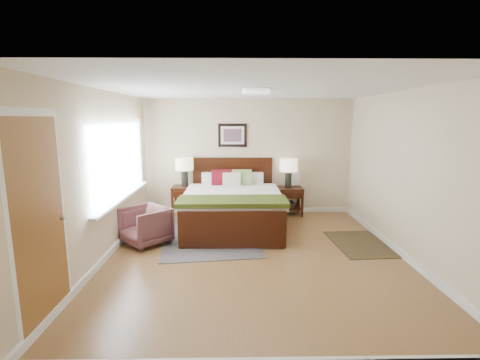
{
  "coord_description": "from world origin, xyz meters",
  "views": [
    {
      "loc": [
        -0.32,
        -5.07,
        2.08
      ],
      "look_at": [
        -0.22,
        0.72,
        1.05
      ],
      "focal_mm": 26.0,
      "sensor_mm": 36.0,
      "label": 1
    }
  ],
  "objects": [
    {
      "name": "ceiling",
      "position": [
        0.0,
        0.0,
        2.5
      ],
      "size": [
        4.5,
        5.0,
        0.02
      ],
      "primitive_type": "cube",
      "color": "white",
      "rests_on": "back_wall"
    },
    {
      "name": "front_wall",
      "position": [
        0.0,
        -2.5,
        1.25
      ],
      "size": [
        4.5,
        0.04,
        2.5
      ],
      "primitive_type": "cube",
      "color": "#C8B491",
      "rests_on": "ground"
    },
    {
      "name": "ceil_fixture",
      "position": [
        0.0,
        0.0,
        2.47
      ],
      "size": [
        0.44,
        0.44,
        0.08
      ],
      "color": "white",
      "rests_on": "ceiling"
    },
    {
      "name": "back_wall",
      "position": [
        0.0,
        2.5,
        1.25
      ],
      "size": [
        4.5,
        0.04,
        2.5
      ],
      "primitive_type": "cube",
      "color": "#C8B491",
      "rests_on": "ground"
    },
    {
      "name": "rug_navy",
      "position": [
        1.8,
        0.45,
        0.01
      ],
      "size": [
        0.94,
        1.35,
        0.01
      ],
      "primitive_type": "cube",
      "rotation": [
        0.0,
        0.0,
        0.06
      ],
      "color": "black",
      "rests_on": "ground"
    },
    {
      "name": "lamp_left",
      "position": [
        -1.38,
        2.27,
        1.08
      ],
      "size": [
        0.38,
        0.38,
        0.61
      ],
      "color": "black",
      "rests_on": "nightstand_left"
    },
    {
      "name": "bed",
      "position": [
        -0.35,
        1.39,
        0.56
      ],
      "size": [
        1.86,
        2.26,
        1.22
      ],
      "color": "black",
      "rests_on": "ground"
    },
    {
      "name": "floor",
      "position": [
        0.0,
        0.0,
        0.0
      ],
      "size": [
        5.0,
        5.0,
        0.0
      ],
      "primitive_type": "plane",
      "color": "brown",
      "rests_on": "ground"
    },
    {
      "name": "window",
      "position": [
        -2.2,
        0.7,
        1.38
      ],
      "size": [
        0.11,
        2.72,
        1.32
      ],
      "color": "silver",
      "rests_on": "left_wall"
    },
    {
      "name": "nightstand_left",
      "position": [
        -1.38,
        2.25,
        0.52
      ],
      "size": [
        0.54,
        0.48,
        0.64
      ],
      "color": "black",
      "rests_on": "ground"
    },
    {
      "name": "left_wall",
      "position": [
        -2.25,
        0.0,
        1.25
      ],
      "size": [
        0.04,
        5.0,
        2.5
      ],
      "primitive_type": "cube",
      "color": "#C8B491",
      "rests_on": "ground"
    },
    {
      "name": "right_wall",
      "position": [
        2.25,
        0.0,
        1.25
      ],
      "size": [
        0.04,
        5.0,
        2.5
      ],
      "primitive_type": "cube",
      "color": "#C8B491",
      "rests_on": "ground"
    },
    {
      "name": "nightstand_right",
      "position": [
        0.85,
        2.26,
        0.37
      ],
      "size": [
        0.61,
        0.46,
        0.61
      ],
      "color": "black",
      "rests_on": "ground"
    },
    {
      "name": "wall_art",
      "position": [
        -0.35,
        2.47,
        1.72
      ],
      "size": [
        0.62,
        0.05,
        0.5
      ],
      "color": "black",
      "rests_on": "back_wall"
    },
    {
      "name": "lamp_right",
      "position": [
        0.85,
        2.27,
        1.05
      ],
      "size": [
        0.38,
        0.38,
        0.61
      ],
      "color": "black",
      "rests_on": "nightstand_right"
    },
    {
      "name": "door",
      "position": [
        -2.23,
        -1.75,
        1.07
      ],
      "size": [
        0.06,
        1.0,
        2.18
      ],
      "color": "silver",
      "rests_on": "ground"
    },
    {
      "name": "armchair",
      "position": [
        -1.8,
        0.52,
        0.32
      ],
      "size": [
        0.97,
        0.97,
        0.63
      ],
      "primitive_type": "imported",
      "rotation": [
        0.0,
        0.0,
        -0.78
      ],
      "color": "brown",
      "rests_on": "ground"
    },
    {
      "name": "rug_persian",
      "position": [
        -0.75,
        0.89,
        0.01
      ],
      "size": [
        1.86,
        2.44,
        0.01
      ],
      "primitive_type": "cube",
      "rotation": [
        0.0,
        0.0,
        0.11
      ],
      "color": "#0C183F",
      "rests_on": "ground"
    }
  ]
}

